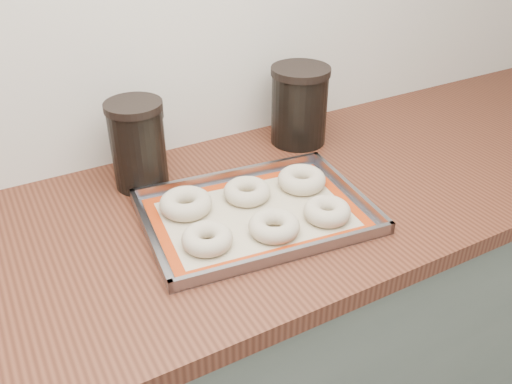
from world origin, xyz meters
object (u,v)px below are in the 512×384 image
bagel_front_mid (274,226)px  bagel_front_right (327,211)px  bagel_back_right (302,180)px  canister_mid (143,144)px  bagel_back_mid (247,191)px  canister_left (138,145)px  bagel_front_left (207,239)px  bagel_back_left (186,203)px  baking_tray (256,214)px  canister_right (299,105)px

bagel_front_mid → bagel_front_right: 0.12m
bagel_back_right → canister_mid: size_ratio=0.66×
bagel_back_mid → canister_left: size_ratio=0.51×
bagel_back_mid → bagel_front_right: bearing=-54.5°
bagel_front_right → bagel_back_right: bearing=79.6°
bagel_front_mid → bagel_back_mid: 0.14m
bagel_front_left → bagel_back_left: bearing=84.9°
bagel_front_right → bagel_back_mid: size_ratio=0.95×
bagel_back_left → canister_left: 0.18m
bagel_front_right → canister_left: 0.44m
bagel_back_left → canister_left: (-0.04, 0.16, 0.08)m
baking_tray → bagel_front_left: bagel_front_left is taller
canister_mid → canister_right: canister_right is taller
bagel_back_mid → bagel_back_right: 0.13m
bagel_back_left → canister_left: canister_left is taller
bagel_front_mid → canister_mid: (-0.14, 0.35, 0.06)m
bagel_front_mid → bagel_back_left: 0.20m
bagel_front_left → canister_right: 0.51m
bagel_back_left → canister_right: 0.43m
canister_mid → baking_tray: bearing=-63.0°
bagel_front_mid → canister_right: 0.43m
bagel_back_right → canister_right: bearing=59.0°
bagel_back_right → canister_right: 0.26m
bagel_back_left → bagel_front_mid: bearing=-52.5°
bagel_front_mid → canister_mid: size_ratio=0.62×
baking_tray → canister_mid: bearing=117.0°
bagel_front_left → canister_left: canister_left is taller
baking_tray → bagel_back_mid: (0.01, 0.07, 0.01)m
bagel_front_right → bagel_back_left: 0.29m
bagel_back_left → canister_mid: canister_mid is taller
bagel_front_left → bagel_front_right: 0.26m
bagel_front_left → bagel_front_right: bearing=-7.8°
canister_left → bagel_back_right: bearing=-32.4°
bagel_back_right → baking_tray: bearing=-161.7°
baking_tray → bagel_front_left: size_ratio=5.03×
canister_left → canister_right: bearing=1.7°
baking_tray → canister_mid: (-0.14, 0.28, 0.08)m
bagel_back_left → canister_left: bearing=104.4°
bagel_back_left → canister_mid: (-0.02, 0.19, 0.06)m
bagel_back_mid → canister_right: (0.26, 0.19, 0.08)m
bagel_front_right → bagel_back_mid: bearing=125.5°
bagel_front_left → canister_mid: bearing=91.4°
baking_tray → canister_mid: 0.32m
bagel_front_left → bagel_back_right: size_ratio=0.91×
bagel_front_mid → canister_mid: bearing=111.7°
canister_mid → bagel_front_left: bearing=-88.6°
bagel_front_left → canister_right: (0.40, 0.30, 0.08)m
bagel_back_mid → canister_right: size_ratio=0.51×
bagel_back_mid → canister_mid: size_ratio=0.62×
bagel_front_mid → baking_tray: bearing=89.5°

